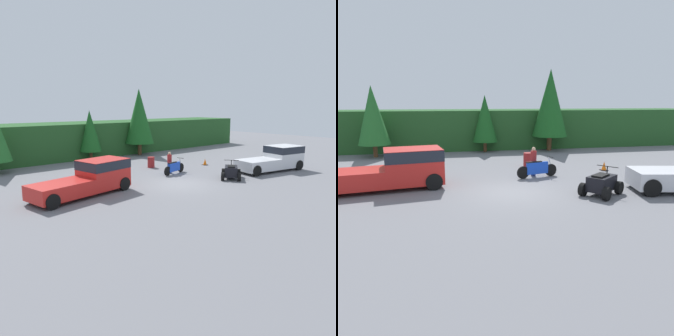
% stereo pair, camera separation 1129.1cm
% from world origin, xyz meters
% --- Properties ---
extents(ground_plane, '(80.00, 80.00, 0.00)m').
position_xyz_m(ground_plane, '(0.00, 0.00, 0.00)').
color(ground_plane, slate).
extents(hillside_backdrop, '(44.00, 6.00, 3.38)m').
position_xyz_m(hillside_backdrop, '(0.00, 16.00, 1.69)').
color(hillside_backdrop, '#235123').
rests_on(hillside_backdrop, ground_plane).
extents(tree_mid_left, '(2.05, 2.05, 4.67)m').
position_xyz_m(tree_mid_left, '(0.48, 12.64, 2.74)').
color(tree_mid_left, brown).
rests_on(tree_mid_left, ground_plane).
extents(tree_mid_right, '(2.98, 2.98, 6.78)m').
position_xyz_m(tree_mid_right, '(6.00, 12.35, 3.99)').
color(tree_mid_right, brown).
rests_on(tree_mid_right, ground_plane).
extents(pickup_truck_red, '(6.19, 3.02, 1.92)m').
position_xyz_m(pickup_truck_red, '(-5.43, 1.76, 1.00)').
color(pickup_truck_red, red).
rests_on(pickup_truck_red, ground_plane).
extents(pickup_truck_second, '(5.97, 3.12, 1.92)m').
position_xyz_m(pickup_truck_second, '(9.01, -1.61, 1.00)').
color(pickup_truck_second, silver).
rests_on(pickup_truck_second, ground_plane).
extents(dirt_bike, '(2.42, 0.78, 1.13)m').
position_xyz_m(dirt_bike, '(2.02, 2.68, 0.47)').
color(dirt_bike, black).
rests_on(dirt_bike, ground_plane).
extents(quad_atv, '(2.34, 2.23, 1.26)m').
position_xyz_m(quad_atv, '(3.86, -1.21, 0.50)').
color(quad_atv, black).
rests_on(quad_atv, ground_plane).
extents(rider_person, '(0.42, 0.42, 1.64)m').
position_xyz_m(rider_person, '(1.92, 3.12, 0.89)').
color(rider_person, navy).
rests_on(rider_person, ground_plane).
extents(traffic_cone, '(0.42, 0.42, 0.55)m').
position_xyz_m(traffic_cone, '(6.58, 3.69, 0.25)').
color(traffic_cone, black).
rests_on(traffic_cone, ground_plane).
extents(steel_barrel, '(0.58, 0.58, 0.88)m').
position_xyz_m(steel_barrel, '(2.35, 5.90, 0.44)').
color(steel_barrel, maroon).
rests_on(steel_barrel, ground_plane).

